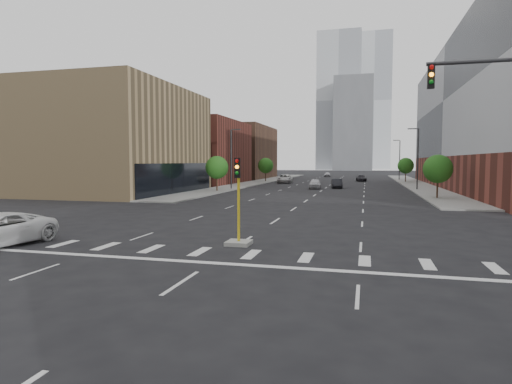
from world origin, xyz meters
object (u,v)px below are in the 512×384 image
at_px(car_near_left, 315,184).
at_px(car_deep_right, 361,178).
at_px(car_far_left, 285,179).
at_px(car_distant, 327,174).
at_px(car_mid_right, 337,183).
at_px(median_traffic_signal, 238,226).

bearing_deg(car_near_left, car_deep_right, 71.35).
distance_m(car_far_left, car_distant, 37.05).
bearing_deg(car_mid_right, car_deep_right, 74.99).
height_order(car_near_left, car_deep_right, car_near_left).
bearing_deg(car_distant, car_deep_right, -70.56).
xyz_separation_m(car_far_left, car_distant, (5.14, 36.69, -0.19)).
xyz_separation_m(median_traffic_signal, car_deep_right, (5.23, 73.75, -0.29)).
xyz_separation_m(median_traffic_signal, car_mid_right, (1.71, 48.68, -0.22)).
distance_m(median_traffic_signal, car_far_left, 63.34).
relative_size(car_deep_right, car_distant, 1.21).
height_order(median_traffic_signal, car_near_left, median_traffic_signal).
bearing_deg(car_mid_right, car_distant, 89.58).
bearing_deg(car_near_left, car_mid_right, 30.22).
xyz_separation_m(median_traffic_signal, car_near_left, (-1.50, 46.43, -0.20)).
distance_m(car_far_left, car_deep_right, 18.27).
bearing_deg(car_deep_right, car_far_left, -149.13).
height_order(car_far_left, car_deep_right, car_far_left).
xyz_separation_m(median_traffic_signal, car_far_left, (-9.28, 62.66, -0.12)).
xyz_separation_m(car_near_left, car_deep_right, (6.73, 27.32, -0.09)).
xyz_separation_m(car_near_left, car_distant, (-2.65, 52.93, -0.11)).
bearing_deg(car_deep_right, car_distant, 103.62).
relative_size(car_mid_right, car_deep_right, 0.97).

